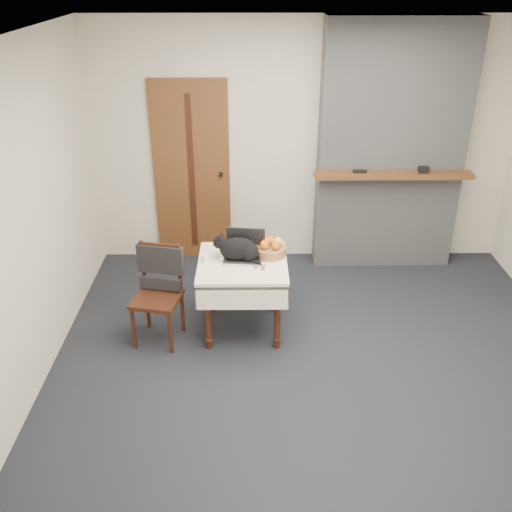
% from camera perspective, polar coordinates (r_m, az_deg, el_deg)
% --- Properties ---
extents(ground, '(4.50, 4.50, 0.00)m').
position_cam_1_polar(ground, '(5.00, 6.09, -10.30)').
color(ground, black).
rests_on(ground, ground).
extents(room_shell, '(4.52, 4.01, 2.61)m').
position_cam_1_polar(room_shell, '(4.60, 6.57, 11.09)').
color(room_shell, beige).
rests_on(room_shell, ground).
extents(door, '(0.82, 0.10, 2.00)m').
position_cam_1_polar(door, '(6.27, -6.44, 8.24)').
color(door, brown).
rests_on(door, ground).
extents(chimney, '(1.62, 0.48, 2.60)m').
position_cam_1_polar(chimney, '(6.20, 13.31, 10.34)').
color(chimney, gray).
rests_on(chimney, ground).
extents(side_table, '(0.78, 0.78, 0.70)m').
position_cam_1_polar(side_table, '(5.05, -1.35, -1.69)').
color(side_table, '#351A0E').
rests_on(side_table, ground).
extents(laptop, '(0.38, 0.33, 0.26)m').
position_cam_1_polar(laptop, '(5.04, -1.13, 0.54)').
color(laptop, '#B7B7BC').
rests_on(laptop, side_table).
extents(cat, '(0.47, 0.29, 0.24)m').
position_cam_1_polar(cat, '(4.98, -1.71, 0.68)').
color(cat, black).
rests_on(cat, side_table).
extents(cream_jar, '(0.06, 0.06, 0.07)m').
position_cam_1_polar(cream_jar, '(5.00, -5.10, -0.20)').
color(cream_jar, white).
rests_on(cream_jar, side_table).
extents(pill_bottle, '(0.03, 0.03, 0.07)m').
position_cam_1_polar(pill_bottle, '(4.85, 0.72, -1.02)').
color(pill_bottle, '#A05513').
rests_on(pill_bottle, side_table).
extents(fruit_basket, '(0.28, 0.28, 0.16)m').
position_cam_1_polar(fruit_basket, '(5.08, 1.47, 0.76)').
color(fruit_basket, '#97693D').
rests_on(fruit_basket, side_table).
extents(desk_clutter, '(0.11, 0.10, 0.01)m').
position_cam_1_polar(desk_clutter, '(5.00, 0.65, -0.45)').
color(desk_clutter, black).
rests_on(desk_clutter, side_table).
extents(chair, '(0.47, 0.47, 0.89)m').
position_cam_1_polar(chair, '(5.06, -9.68, -2.33)').
color(chair, '#351A0E').
rests_on(chair, ground).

